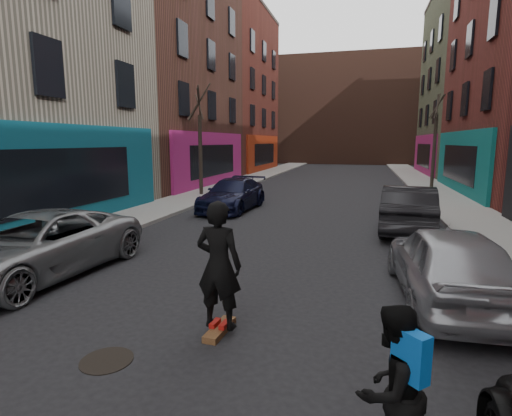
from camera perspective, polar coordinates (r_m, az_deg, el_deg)
The scene contains 14 objects.
sidewalk_left at distance 33.05m, azimuth 0.19°, elevation 4.52°, with size 2.50×84.00×0.13m, color gray.
sidewalk_right at distance 32.22m, azimuth 22.27°, elevation 3.69°, with size 2.50×84.00×0.13m, color gray.
buildings_left at distance 24.33m, azimuth -27.60°, elevation 21.11°, with size 12.00×56.00×16.50m, color maroon.
building_far at distance 58.02m, azimuth 13.19°, elevation 13.26°, with size 40.00×10.00×14.00m, color #47281E.
tree_left_far at distance 21.53m, azimuth -8.01°, elevation 10.62°, with size 2.00×2.00×6.50m, color black, non-canonical shape.
tree_right_far at distance 26.15m, azimuth 24.26°, elevation 10.00°, with size 2.00×2.00×6.80m, color black, non-canonical shape.
parked_left_far at distance 9.88m, azimuth -28.98°, elevation -4.70°, with size 2.32×5.02×1.40m, color gray.
parked_left_end at distance 17.17m, azimuth -3.36°, elevation 1.95°, with size 1.88×4.63×1.34m, color black.
parked_right_far at distance 8.13m, azimuth 25.76°, elevation -7.10°, with size 1.71×4.26×1.45m, color #9B9EA4.
parked_right_end at distance 13.94m, azimuth 20.91°, elevation -0.08°, with size 1.59×4.57×1.51m, color black.
skateboard at distance 6.46m, azimuth -5.19°, elevation -16.88°, with size 0.22×0.80×0.10m, color brown.
skateboarder at distance 6.07m, azimuth -5.34°, elevation -8.12°, with size 0.72×0.47×1.96m, color black.
pedestrian at distance 4.00m, azimuth 18.75°, elevation -23.25°, with size 0.94×0.94×1.54m.
manhole at distance 6.09m, azimuth -20.55°, elevation -19.70°, with size 0.70×0.70×0.01m, color black.
Camera 1 is at (2.17, -1.83, 2.91)m, focal length 28.00 mm.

